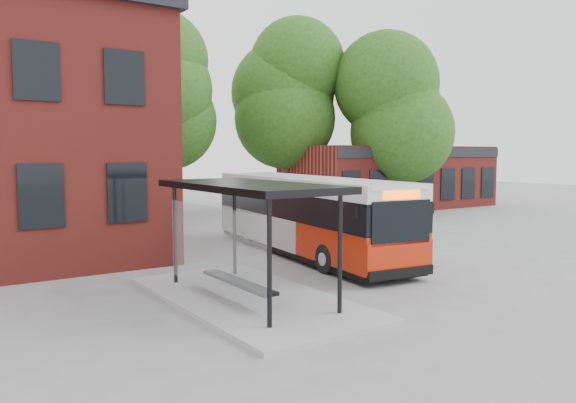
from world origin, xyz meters
TOP-DOWN VIEW (x-y plane):
  - ground at (0.00, 0.00)m, footprint 100.00×100.00m
  - shop_row at (15.00, 14.00)m, footprint 14.00×6.20m
  - bus_shelter at (-4.50, -1.00)m, footprint 3.60×7.00m
  - bike_rail at (9.28, 10.00)m, footprint 5.20×0.10m
  - tree_0 at (-6.00, 16.00)m, footprint 7.92×7.92m
  - tree_1 at (1.00, 17.00)m, footprint 7.92×7.92m
  - tree_2 at (8.00, 16.00)m, footprint 7.92×7.92m
  - tree_3 at (13.00, 12.00)m, footprint 7.04×7.04m
  - city_bus at (0.31, 3.33)m, footprint 3.56×10.96m
  - bicycle_0 at (7.52, 10.23)m, footprint 1.67×0.79m
  - bicycle_1 at (8.07, 9.32)m, footprint 1.90×1.02m
  - bicycle_2 at (7.88, 10.34)m, footprint 1.71×1.00m
  - bicycle_3 at (9.46, 9.25)m, footprint 1.81×1.06m
  - bicycle_6 at (10.28, 9.55)m, footprint 1.67×0.74m
  - bicycle_7 at (11.91, 10.46)m, footprint 1.71×1.08m

SIDE VIEW (x-z plane):
  - ground at x=0.00m, z-range 0.00..0.00m
  - bike_rail at x=9.28m, z-range 0.00..0.38m
  - bicycle_0 at x=7.52m, z-range 0.00..0.84m
  - bicycle_2 at x=7.88m, z-range 0.00..0.85m
  - bicycle_6 at x=10.28m, z-range 0.00..0.85m
  - bicycle_7 at x=11.91m, z-range 0.00..1.00m
  - bicycle_3 at x=9.46m, z-range 0.00..1.05m
  - bicycle_1 at x=8.07m, z-range 0.00..1.10m
  - city_bus at x=0.31m, z-range 0.00..2.73m
  - bus_shelter at x=-4.50m, z-range 0.00..2.90m
  - shop_row at x=15.00m, z-range 0.00..4.00m
  - tree_3 at x=13.00m, z-range 0.00..9.28m
  - tree_1 at x=1.00m, z-range 0.00..10.40m
  - tree_0 at x=-6.00m, z-range 0.00..11.00m
  - tree_2 at x=8.00m, z-range 0.00..11.00m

